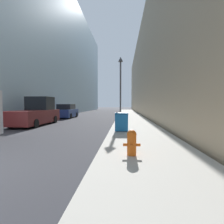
{
  "coord_description": "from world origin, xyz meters",
  "views": [
    {
      "loc": [
        4.53,
        -2.94,
        1.64
      ],
      "look_at": [
        3.02,
        19.01,
        0.68
      ],
      "focal_mm": 28.0,
      "sensor_mm": 36.0,
      "label": 1
    }
  ],
  "objects_px": {
    "fire_hydrant": "(132,142)",
    "lamppost": "(120,83)",
    "parked_sedan_near": "(66,112)",
    "trash_bin": "(122,122)",
    "pickup_truck": "(36,113)"
  },
  "relations": [
    {
      "from": "fire_hydrant",
      "to": "lamppost",
      "type": "relative_size",
      "value": 0.14
    },
    {
      "from": "parked_sedan_near",
      "to": "trash_bin",
      "type": "bearing_deg",
      "value": -58.38
    },
    {
      "from": "fire_hydrant",
      "to": "lamppost",
      "type": "distance_m",
      "value": 9.94
    },
    {
      "from": "lamppost",
      "to": "pickup_truck",
      "type": "xyz_separation_m",
      "value": [
        -6.73,
        -1.06,
        -2.54
      ]
    },
    {
      "from": "trash_bin",
      "to": "pickup_truck",
      "type": "height_order",
      "value": "pickup_truck"
    },
    {
      "from": "lamppost",
      "to": "pickup_truck",
      "type": "height_order",
      "value": "lamppost"
    },
    {
      "from": "trash_bin",
      "to": "parked_sedan_near",
      "type": "distance_m",
      "value": 13.1
    },
    {
      "from": "fire_hydrant",
      "to": "parked_sedan_near",
      "type": "bearing_deg",
      "value": 114.71
    },
    {
      "from": "fire_hydrant",
      "to": "trash_bin",
      "type": "xyz_separation_m",
      "value": [
        -0.36,
        4.54,
        0.13
      ]
    },
    {
      "from": "fire_hydrant",
      "to": "parked_sedan_near",
      "type": "height_order",
      "value": "parked_sedan_near"
    },
    {
      "from": "fire_hydrant",
      "to": "parked_sedan_near",
      "type": "relative_size",
      "value": 0.18
    },
    {
      "from": "pickup_truck",
      "to": "parked_sedan_near",
      "type": "distance_m",
      "value": 7.27
    },
    {
      "from": "fire_hydrant",
      "to": "trash_bin",
      "type": "distance_m",
      "value": 4.56
    },
    {
      "from": "fire_hydrant",
      "to": "trash_bin",
      "type": "height_order",
      "value": "trash_bin"
    },
    {
      "from": "pickup_truck",
      "to": "fire_hydrant",
      "type": "bearing_deg",
      "value": -49.31
    }
  ]
}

